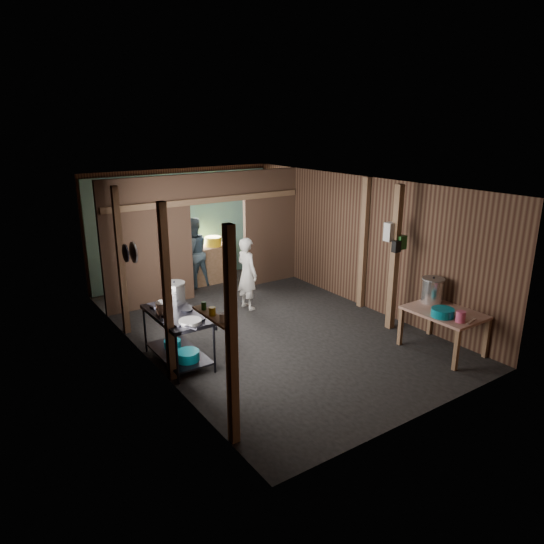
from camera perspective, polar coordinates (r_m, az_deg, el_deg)
floor at (r=9.13m, az=-0.71°, el=-6.31°), size 4.50×7.00×0.00m
ceiling at (r=8.45m, az=-0.78°, el=10.11°), size 4.50×7.00×0.00m
wall_back at (r=11.70m, az=-10.31°, el=5.32°), size 4.50×0.00×2.60m
wall_front at (r=6.25m, az=17.41°, el=-5.56°), size 4.50×0.00×2.60m
wall_left at (r=7.74m, az=-14.76°, el=-0.97°), size 0.00×7.00×2.60m
wall_right at (r=10.08m, az=9.99°, el=3.47°), size 0.00×7.00×2.60m
partition_left at (r=10.04m, az=-14.13°, el=3.15°), size 1.85×0.10×2.60m
partition_right at (r=11.33m, az=-0.26°, el=5.21°), size 1.35×0.10×2.60m
partition_header at (r=10.49m, az=-6.37°, el=9.70°), size 1.30×0.10×0.60m
turquoise_panel at (r=11.66m, az=-10.18°, el=5.03°), size 4.40×0.06×2.50m
back_counter at (r=11.55m, az=-7.61°, el=0.81°), size 1.20×0.50×0.85m
wall_clock at (r=11.61m, az=-9.13°, el=8.29°), size 0.20×0.03×0.20m
post_left_a at (r=5.54m, az=-4.68°, el=-7.75°), size 0.10×0.12×2.60m
post_left_b at (r=7.05m, az=-11.98°, el=-2.54°), size 0.10×0.12×2.60m
post_left_c at (r=8.86m, az=-17.00°, el=1.10°), size 0.10×0.12×2.60m
post_right at (r=9.89m, az=10.50°, el=3.19°), size 0.10×0.12×2.60m
post_free at (r=8.93m, az=13.92°, el=1.48°), size 0.12×0.12×2.60m
cross_beam at (r=10.37m, az=-7.42°, el=8.18°), size 4.40×0.12×0.12m
pan_lid_big at (r=8.02m, az=-15.66°, el=2.19°), size 0.03×0.34×0.34m
pan_lid_small at (r=8.42m, az=-16.50°, el=2.10°), size 0.03×0.30×0.30m
wall_shelf at (r=5.92m, az=-6.87°, el=-5.10°), size 0.14×0.80×0.03m
jar_white at (r=5.69m, az=-5.71°, el=-5.29°), size 0.07×0.07×0.10m
jar_yellow at (r=5.89m, az=-6.89°, el=-4.51°), size 0.08×0.08×0.10m
jar_green at (r=6.08m, az=-7.86°, el=-3.87°), size 0.06×0.06×0.10m
bag_white at (r=8.84m, az=13.54°, el=4.55°), size 0.22×0.15×0.32m
bag_green at (r=8.87m, az=14.65°, el=3.32°), size 0.16×0.12×0.24m
bag_black at (r=8.77m, az=14.11°, el=2.87°), size 0.14×0.10×0.20m
gas_range at (r=7.85m, az=-10.76°, el=-7.44°), size 0.71×1.38×0.81m
prep_table at (r=8.56m, az=19.04°, el=-6.44°), size 0.85×1.17×0.69m
stove_pot_large at (r=8.09m, az=-11.17°, el=-2.40°), size 0.36×0.36×0.36m
stove_pot_med at (r=7.66m, az=-12.32°, el=-4.15°), size 0.28×0.28×0.22m
frying_pan at (r=7.27m, az=-9.40°, el=-5.66°), size 0.52×0.64×0.08m
blue_tub_front at (r=7.66m, az=-9.69°, el=-9.48°), size 0.36×0.36×0.15m
blue_tub_back at (r=8.13m, az=-11.39°, el=-8.08°), size 0.27×0.27×0.11m
stock_pot at (r=8.71m, az=17.98°, el=-2.07°), size 0.47×0.47×0.44m
wash_basin at (r=8.17m, az=19.05°, el=-4.44°), size 0.37×0.37×0.13m
pink_bucket at (r=8.04m, az=20.89°, el=-4.82°), size 0.16×0.16×0.17m
knife at (r=8.15m, az=21.96°, el=-5.27°), size 0.30×0.10×0.01m
yellow_tub at (r=11.50m, az=-6.81°, el=3.52°), size 0.38×0.38×0.21m
red_cup at (r=11.32m, az=-8.76°, el=3.02°), size 0.12×0.12×0.14m
cook at (r=9.79m, az=-2.87°, el=-0.18°), size 0.39×0.55×1.45m
worker_back at (r=11.20m, az=-9.12°, el=2.19°), size 0.84×0.70×1.59m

